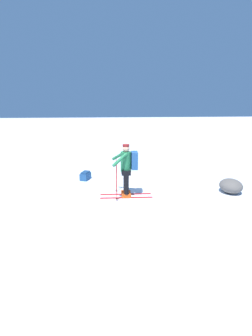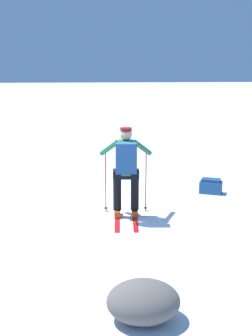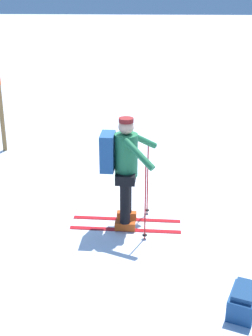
# 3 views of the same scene
# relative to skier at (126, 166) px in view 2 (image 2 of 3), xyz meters

# --- Properties ---
(ground_plane) EXTENTS (80.00, 80.00, 0.00)m
(ground_plane) POSITION_rel_skier_xyz_m (0.74, -0.04, -0.97)
(ground_plane) COLOR white
(skier) EXTENTS (1.01, 1.66, 1.67)m
(skier) POSITION_rel_skier_xyz_m (0.00, 0.00, 0.00)
(skier) COLOR red
(skier) RESTS_ON ground_plane
(dropped_backpack) EXTENTS (0.54, 0.43, 0.32)m
(dropped_backpack) POSITION_rel_skier_xyz_m (-1.92, -1.43, -0.82)
(dropped_backpack) COLOR navy
(dropped_backpack) RESTS_ON ground_plane
(rock_boulder) EXTENTS (0.84, 0.72, 0.46)m
(rock_boulder) POSITION_rel_skier_xyz_m (-0.02, 3.44, -0.74)
(rock_boulder) COLOR #5B5651
(rock_boulder) RESTS_ON ground_plane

